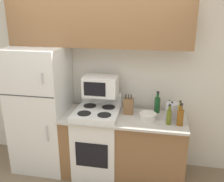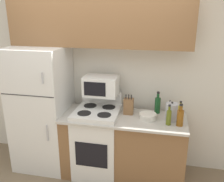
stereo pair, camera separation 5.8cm
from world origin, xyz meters
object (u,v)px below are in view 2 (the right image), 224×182
object	(u,v)px
stove	(98,141)
kettle	(172,112)
bottle_olive_oil	(169,117)
refrigerator	(42,109)
bottle_cooking_spray	(180,111)
knife_block	(129,106)
microwave	(101,86)
bowl	(148,116)
bottle_whiskey	(180,117)
bottle_hot_sauce	(169,109)
bottle_wine_green	(158,105)

from	to	relation	value
stove	kettle	bearing A→B (deg)	1.10
stove	bottle_olive_oil	size ratio (longest dim) A/B	4.26
stove	bottle_olive_oil	distance (m)	1.06
refrigerator	bottle_cooking_spray	xyz separation A→B (m)	(1.90, 0.09, 0.09)
refrigerator	bottle_olive_oil	world-z (taller)	refrigerator
kettle	knife_block	bearing A→B (deg)	171.04
bottle_olive_oil	kettle	bearing A→B (deg)	76.08
microwave	kettle	distance (m)	0.98
bowl	bottle_olive_oil	world-z (taller)	bottle_olive_oil
bottle_whiskey	bottle_olive_oil	xyz separation A→B (m)	(-0.13, -0.00, -0.01)
bottle_hot_sauce	bottle_wine_green	xyz separation A→B (m)	(-0.16, 0.04, 0.04)
stove	bottle_hot_sauce	distance (m)	1.07
microwave	bottle_wine_green	bearing A→B (deg)	6.14
stove	bottle_cooking_spray	bearing A→B (deg)	7.35
knife_block	kettle	xyz separation A→B (m)	(0.56, -0.09, 0.00)
refrigerator	bowl	bearing A→B (deg)	-2.13
bottle_wine_green	kettle	size ratio (longest dim) A/B	1.20
bottle_cooking_spray	bottle_whiskey	bearing A→B (deg)	-92.72
bottle_hot_sauce	bottle_cooking_spray	bearing A→B (deg)	-20.17
bottle_olive_oil	kettle	world-z (taller)	bottle_olive_oil
bowl	bottle_whiskey	world-z (taller)	bottle_whiskey
refrigerator	microwave	xyz separation A→B (m)	(0.85, 0.10, 0.37)
bottle_hot_sauce	bottle_cooking_spray	size ratio (longest dim) A/B	0.91
stove	bottle_wine_green	bearing A→B (deg)	16.01
knife_block	bowl	size ratio (longest dim) A/B	1.23
knife_block	bottle_olive_oil	size ratio (longest dim) A/B	1.06
knife_block	bottle_wine_green	distance (m)	0.39
stove	bottle_whiskey	xyz separation A→B (m)	(1.06, -0.12, 0.51)
stove	refrigerator	bearing A→B (deg)	176.76
microwave	bottle_wine_green	world-z (taller)	microwave
bottle_whiskey	bottle_olive_oil	world-z (taller)	bottle_whiskey
bottle_olive_oil	stove	bearing A→B (deg)	172.75
bottle_wine_green	bottle_olive_oil	size ratio (longest dim) A/B	1.15
bottle_cooking_spray	microwave	bearing A→B (deg)	179.76
stove	kettle	distance (m)	1.09
microwave	bottle_whiskey	size ratio (longest dim) A/B	1.60
stove	kettle	world-z (taller)	kettle
bottle_whiskey	bottle_cooking_spray	bearing A→B (deg)	87.28
refrigerator	bottle_whiskey	size ratio (longest dim) A/B	6.27
refrigerator	kettle	xyz separation A→B (m)	(1.79, -0.03, 0.12)
kettle	bottle_wine_green	bearing A→B (deg)	131.10
microwave	bottle_whiskey	world-z (taller)	microwave
microwave	bottle_olive_oil	xyz separation A→B (m)	(0.91, -0.26, -0.25)
stove	bottle_olive_oil	world-z (taller)	bottle_olive_oil
bottle_cooking_spray	kettle	xyz separation A→B (m)	(-0.11, -0.12, 0.03)
bottle_hot_sauce	bottle_olive_oil	size ratio (longest dim) A/B	0.77
refrigerator	bottle_hot_sauce	xyz separation A→B (m)	(1.77, 0.14, 0.09)
bottle_olive_oil	kettle	distance (m)	0.14
bowl	bottle_cooking_spray	bearing A→B (deg)	20.26
refrigerator	microwave	world-z (taller)	refrigerator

